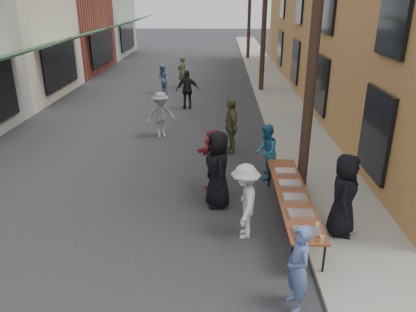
# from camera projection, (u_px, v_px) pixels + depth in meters

# --- Properties ---
(ground) EXTENTS (120.00, 120.00, 0.00)m
(ground) POSITION_uv_depth(u_px,v_px,m) (114.00, 252.00, 8.19)
(ground) COLOR #28282B
(ground) RESTS_ON ground
(sidewalk) EXTENTS (2.20, 60.00, 0.10)m
(sidewalk) POSITION_uv_depth(u_px,v_px,m) (274.00, 90.00, 21.96)
(sidewalk) COLOR gray
(sidewalk) RESTS_ON ground
(utility_pole_near) EXTENTS (0.26, 0.26, 9.00)m
(utility_pole_near) POSITION_uv_depth(u_px,v_px,m) (317.00, 11.00, 9.19)
(utility_pole_near) COLOR #2D2116
(utility_pole_near) RESTS_ON ground
(utility_pole_mid) EXTENTS (0.26, 0.26, 9.00)m
(utility_pole_mid) POSITION_uv_depth(u_px,v_px,m) (265.00, 3.00, 20.34)
(utility_pole_mid) COLOR #2D2116
(utility_pole_mid) RESTS_ON ground
(utility_pole_far) EXTENTS (0.26, 0.26, 9.00)m
(utility_pole_far) POSITION_uv_depth(u_px,v_px,m) (250.00, 0.00, 31.49)
(utility_pole_far) COLOR #2D2116
(utility_pole_far) RESTS_ON ground
(serving_table) EXTENTS (0.70, 4.00, 0.75)m
(serving_table) POSITION_uv_depth(u_px,v_px,m) (292.00, 195.00, 8.99)
(serving_table) COLOR brown
(serving_table) RESTS_ON ground
(catering_tray_sausage) EXTENTS (0.50, 0.33, 0.08)m
(catering_tray_sausage) POSITION_uv_depth(u_px,v_px,m) (307.00, 232.00, 7.43)
(catering_tray_sausage) COLOR maroon
(catering_tray_sausage) RESTS_ON serving_table
(catering_tray_foil_b) EXTENTS (0.50, 0.33, 0.08)m
(catering_tray_foil_b) POSITION_uv_depth(u_px,v_px,m) (301.00, 214.00, 8.04)
(catering_tray_foil_b) COLOR #B2B2B7
(catering_tray_foil_b) RESTS_ON serving_table
(catering_tray_buns) EXTENTS (0.50, 0.33, 0.08)m
(catering_tray_buns) POSITION_uv_depth(u_px,v_px,m) (295.00, 198.00, 8.69)
(catering_tray_buns) COLOR tan
(catering_tray_buns) RESTS_ON serving_table
(catering_tray_foil_d) EXTENTS (0.50, 0.33, 0.08)m
(catering_tray_foil_d) POSITION_uv_depth(u_px,v_px,m) (290.00, 184.00, 9.34)
(catering_tray_foil_d) COLOR #B2B2B7
(catering_tray_foil_d) RESTS_ON serving_table
(catering_tray_buns_end) EXTENTS (0.50, 0.33, 0.08)m
(catering_tray_buns_end) POSITION_uv_depth(u_px,v_px,m) (286.00, 172.00, 9.99)
(catering_tray_buns_end) COLOR tan
(catering_tray_buns_end) RESTS_ON serving_table
(condiment_jar_a) EXTENTS (0.07, 0.07, 0.08)m
(condiment_jar_a) POSITION_uv_depth(u_px,v_px,m) (298.00, 241.00, 7.16)
(condiment_jar_a) COLOR #A57F26
(condiment_jar_a) RESTS_ON serving_table
(condiment_jar_b) EXTENTS (0.07, 0.07, 0.08)m
(condiment_jar_b) POSITION_uv_depth(u_px,v_px,m) (297.00, 238.00, 7.25)
(condiment_jar_b) COLOR #A57F26
(condiment_jar_b) RESTS_ON serving_table
(condiment_jar_c) EXTENTS (0.07, 0.07, 0.08)m
(condiment_jar_c) POSITION_uv_depth(u_px,v_px,m) (296.00, 235.00, 7.35)
(condiment_jar_c) COLOR #A57F26
(condiment_jar_c) RESTS_ON serving_table
(cup_stack) EXTENTS (0.08, 0.08, 0.12)m
(cup_stack) POSITION_uv_depth(u_px,v_px,m) (322.00, 239.00, 7.19)
(cup_stack) COLOR tan
(cup_stack) RESTS_ON serving_table
(guest_front_a) EXTENTS (0.81, 1.05, 1.91)m
(guest_front_a) POSITION_uv_depth(u_px,v_px,m) (218.00, 169.00, 9.71)
(guest_front_a) COLOR black
(guest_front_a) RESTS_ON ground
(guest_front_b) EXTENTS (0.47, 0.62, 1.53)m
(guest_front_b) POSITION_uv_depth(u_px,v_px,m) (298.00, 268.00, 6.48)
(guest_front_b) COLOR #536CA0
(guest_front_b) RESTS_ON ground
(guest_front_c) EXTENTS (0.74, 0.87, 1.57)m
(guest_front_c) POSITION_uv_depth(u_px,v_px,m) (266.00, 152.00, 11.25)
(guest_front_c) COLOR teal
(guest_front_c) RESTS_ON ground
(guest_front_d) EXTENTS (0.67, 1.10, 1.65)m
(guest_front_d) POSITION_uv_depth(u_px,v_px,m) (245.00, 201.00, 8.46)
(guest_front_d) COLOR silver
(guest_front_d) RESTS_ON ground
(guest_front_e) EXTENTS (0.70, 1.14, 1.80)m
(guest_front_e) POSITION_uv_depth(u_px,v_px,m) (231.00, 126.00, 13.13)
(guest_front_e) COLOR brown
(guest_front_e) RESTS_ON ground
(guest_queue_back) EXTENTS (0.96, 1.69, 1.73)m
(guest_queue_back) POSITION_uv_depth(u_px,v_px,m) (214.00, 162.00, 10.38)
(guest_queue_back) COLOR maroon
(guest_queue_back) RESTS_ON ground
(server) EXTENTS (0.82, 1.01, 1.79)m
(server) POSITION_uv_depth(u_px,v_px,m) (344.00, 195.00, 8.37)
(server) COLOR black
(server) RESTS_ON sidewalk
(passerby_left) EXTENTS (1.24, 1.05, 1.67)m
(passerby_left) POSITION_uv_depth(u_px,v_px,m) (161.00, 115.00, 14.61)
(passerby_left) COLOR gray
(passerby_left) RESTS_ON ground
(passerby_mid) EXTENTS (1.08, 0.59, 1.74)m
(passerby_mid) POSITION_uv_depth(u_px,v_px,m) (188.00, 90.00, 18.28)
(passerby_mid) COLOR black
(passerby_mid) RESTS_ON ground
(passerby_right) EXTENTS (0.71, 0.76, 1.74)m
(passerby_right) POSITION_uv_depth(u_px,v_px,m) (182.00, 72.00, 22.56)
(passerby_right) COLOR #495330
(passerby_right) RESTS_ON ground
(passerby_far) EXTENTS (0.87, 0.92, 1.49)m
(passerby_far) POSITION_uv_depth(u_px,v_px,m) (163.00, 79.00, 21.27)
(passerby_far) COLOR #537DA2
(passerby_far) RESTS_ON ground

